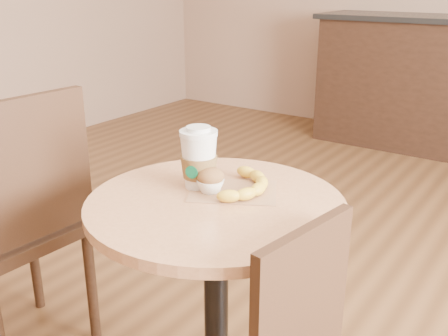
% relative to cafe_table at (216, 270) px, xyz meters
% --- Properties ---
extents(cafe_table, '(0.70, 0.70, 0.75)m').
position_rel_cafe_table_xyz_m(cafe_table, '(0.00, 0.00, 0.00)').
color(cafe_table, black).
rests_on(cafe_table, ground).
extents(chair_left, '(0.45, 0.45, 0.99)m').
position_rel_cafe_table_xyz_m(chair_left, '(-0.72, -0.14, 0.01)').
color(chair_left, '#352012').
rests_on(chair_left, ground).
extents(kraft_bag, '(0.30, 0.27, 0.00)m').
position_rel_cafe_table_xyz_m(kraft_bag, '(0.01, 0.08, 0.22)').
color(kraft_bag, '#976A49').
rests_on(kraft_bag, cafe_table).
extents(coffee_cup, '(0.11, 0.11, 0.18)m').
position_rel_cafe_table_xyz_m(coffee_cup, '(-0.09, 0.05, 0.30)').
color(coffee_cup, silver).
rests_on(coffee_cup, cafe_table).
extents(muffin, '(0.08, 0.08, 0.07)m').
position_rel_cafe_table_xyz_m(muffin, '(-0.04, 0.04, 0.25)').
color(muffin, white).
rests_on(muffin, kraft_bag).
extents(banana, '(0.21, 0.28, 0.03)m').
position_rel_cafe_table_xyz_m(banana, '(0.03, 0.09, 0.24)').
color(banana, gold).
rests_on(banana, kraft_bag).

